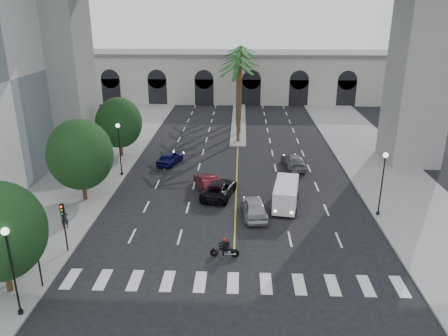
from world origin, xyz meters
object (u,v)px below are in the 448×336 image
(lamp_post_left_near, at_px, (11,265))
(traffic_signal_near, at_px, (37,251))
(car_d, at_px, (294,161))
(lamp_post_right, at_px, (383,179))
(car_e, at_px, (170,158))
(motorcycle_rider, at_px, (226,248))
(pedestrian_b, at_px, (24,222))
(car_c, at_px, (219,188))
(lamp_post_left_far, at_px, (119,145))
(cargo_van, at_px, (286,194))
(car_a, at_px, (254,207))
(car_b, at_px, (207,183))
(pedestrian_a, at_px, (65,219))
(traffic_signal_far, at_px, (64,220))

(lamp_post_left_near, relative_size, traffic_signal_near, 1.47)
(lamp_post_left_near, distance_m, car_d, 29.88)
(traffic_signal_near, xyz_separation_m, car_d, (17.22, 21.71, -1.81))
(lamp_post_right, height_order, car_e, lamp_post_right)
(motorcycle_rider, xyz_separation_m, pedestrian_b, (-14.68, 2.27, 0.47))
(lamp_post_left_near, xyz_separation_m, traffic_signal_near, (0.10, 2.50, -0.71))
(car_d, bearing_deg, car_c, 39.86)
(lamp_post_left_far, bearing_deg, car_c, -24.35)
(lamp_post_left_near, height_order, cargo_van, lamp_post_left_near)
(motorcycle_rider, bearing_deg, pedestrian_b, 173.10)
(car_a, distance_m, car_d, 12.43)
(car_b, height_order, pedestrian_a, pedestrian_a)
(car_b, xyz_separation_m, pedestrian_a, (-10.05, -8.05, 0.18))
(car_a, bearing_deg, car_e, -60.09)
(car_b, bearing_deg, pedestrian_a, 18.33)
(traffic_signal_far, relative_size, motorcycle_rider, 1.86)
(traffic_signal_near, bearing_deg, motorcycle_rider, 20.09)
(motorcycle_rider, xyz_separation_m, car_d, (6.48, 17.79, 0.06))
(lamp_post_right, bearing_deg, car_c, 164.74)
(car_b, bearing_deg, car_c, 111.74)
(traffic_signal_near, height_order, pedestrian_b, traffic_signal_near)
(car_c, xyz_separation_m, pedestrian_b, (-13.75, -7.83, 0.39))
(motorcycle_rider, distance_m, car_b, 11.54)
(traffic_signal_far, relative_size, car_d, 0.76)
(traffic_signal_near, bearing_deg, traffic_signal_far, 90.00)
(car_d, bearing_deg, pedestrian_a, 31.72)
(traffic_signal_near, xyz_separation_m, motorcycle_rider, (10.74, 3.93, -1.87))
(motorcycle_rider, xyz_separation_m, car_e, (-6.60, 18.33, 0.05))
(lamp_post_right, height_order, cargo_van, lamp_post_right)
(lamp_post_right, bearing_deg, car_e, 147.65)
(car_a, height_order, pedestrian_a, pedestrian_a)
(motorcycle_rider, bearing_deg, car_a, 73.36)
(lamp_post_left_near, relative_size, car_c, 1.04)
(lamp_post_left_near, distance_m, traffic_signal_near, 2.60)
(lamp_post_left_near, height_order, car_e, lamp_post_left_near)
(traffic_signal_near, xyz_separation_m, pedestrian_a, (-1.39, 7.23, -1.60))
(lamp_post_right, xyz_separation_m, motorcycle_rider, (-11.96, -6.57, -2.58))
(traffic_signal_near, relative_size, pedestrian_a, 2.40)
(lamp_post_right, height_order, car_d, lamp_post_right)
(motorcycle_rider, height_order, car_a, car_a)
(car_a, bearing_deg, pedestrian_a, 5.86)
(traffic_signal_near, height_order, car_a, traffic_signal_near)
(car_a, xyz_separation_m, pedestrian_a, (-14.19, -2.86, 0.14))
(traffic_signal_far, bearing_deg, car_e, 77.23)
(lamp_post_right, relative_size, pedestrian_a, 3.51)
(lamp_post_left_far, distance_m, car_b, 9.66)
(traffic_signal_far, height_order, car_a, traffic_signal_far)
(pedestrian_b, bearing_deg, cargo_van, 45.78)
(traffic_signal_near, relative_size, car_b, 0.82)
(lamp_post_left_far, xyz_separation_m, car_c, (9.90, -4.48, -2.51))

